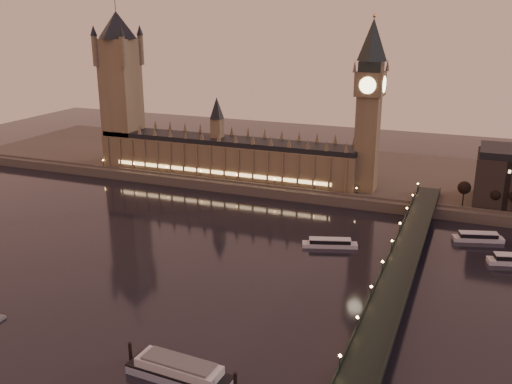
% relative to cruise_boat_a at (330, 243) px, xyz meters
% --- Properties ---
extents(ground, '(700.00, 700.00, 0.00)m').
position_rel_cruise_boat_a_xyz_m(ground, '(-54.06, -39.11, -1.90)').
color(ground, black).
rests_on(ground, ground).
extents(far_embankment, '(560.00, 130.00, 6.00)m').
position_rel_cruise_boat_a_xyz_m(far_embankment, '(-24.06, 125.89, 1.10)').
color(far_embankment, '#423D35').
rests_on(far_embankment, ground).
extents(palace_of_westminster, '(180.00, 26.62, 52.00)m').
position_rel_cruise_boat_a_xyz_m(palace_of_westminster, '(-94.18, 81.88, 19.80)').
color(palace_of_westminster, brown).
rests_on(palace_of_westminster, ground).
extents(victoria_tower, '(31.68, 31.68, 118.00)m').
position_rel_cruise_boat_a_xyz_m(victoria_tower, '(-174.06, 81.89, 63.88)').
color(victoria_tower, brown).
rests_on(victoria_tower, ground).
extents(big_ben, '(17.68, 17.68, 104.00)m').
position_rel_cruise_boat_a_xyz_m(big_ben, '(-0.07, 81.87, 62.05)').
color(big_ben, brown).
rests_on(big_ben, ground).
extents(westminster_bridge, '(13.20, 260.00, 15.30)m').
position_rel_cruise_boat_a_xyz_m(westminster_bridge, '(37.56, -39.11, 3.61)').
color(westminster_bridge, black).
rests_on(westminster_bridge, ground).
extents(bare_tree_0, '(6.23, 6.23, 12.66)m').
position_rel_cruise_boat_a_xyz_m(bare_tree_0, '(59.82, 69.89, 13.56)').
color(bare_tree_0, black).
rests_on(bare_tree_0, ground).
extents(bare_tree_1, '(6.23, 6.23, 12.66)m').
position_rel_cruise_boat_a_xyz_m(bare_tree_1, '(72.58, 69.89, 13.56)').
color(bare_tree_1, black).
rests_on(bare_tree_1, ground).
extents(cruise_boat_a, '(27.49, 13.89, 4.32)m').
position_rel_cruise_boat_a_xyz_m(cruise_boat_a, '(0.00, 0.00, 0.00)').
color(cruise_boat_a, silver).
rests_on(cruise_boat_a, ground).
extents(cruise_boat_b, '(25.50, 12.86, 4.57)m').
position_rel_cruise_boat_a_xyz_m(cruise_boat_b, '(67.86, 35.46, 0.11)').
color(cruise_boat_b, silver).
rests_on(cruise_boat_b, ground).
extents(moored_barge, '(39.89, 11.64, 7.32)m').
position_rel_cruise_boat_a_xyz_m(moored_barge, '(-16.48, -121.97, 1.19)').
color(moored_barge, '#92A0BA').
rests_on(moored_barge, ground).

